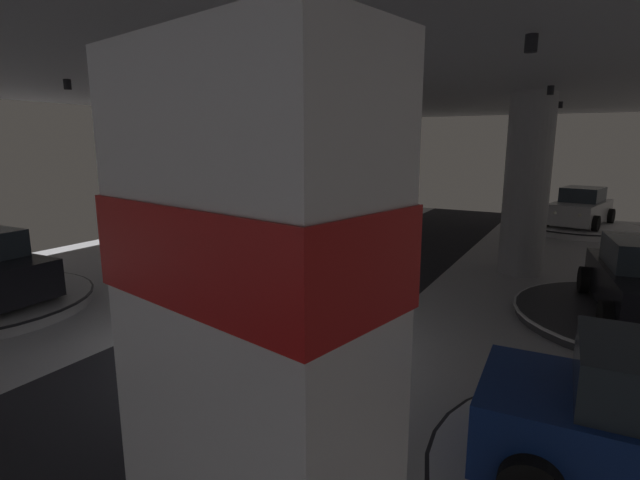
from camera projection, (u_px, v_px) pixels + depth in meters
ground at (240, 346)px, 9.90m from camera, size 24.00×44.00×0.06m
ceiling_with_spotlights at (229, 60)px, 8.77m from camera, size 24.00×44.00×0.39m
column_right at (527, 186)px, 14.81m from camera, size 1.33×1.33×5.50m
display_platform_deep_left at (338, 212)px, 27.20m from camera, size 5.80×5.80×0.29m
pickup_truck_deep_left at (340, 194)px, 26.68m from camera, size 5.28×5.19×2.30m
display_platform_deep_right at (578, 227)px, 22.35m from camera, size 5.32×5.32×0.30m
display_car_deep_right at (581, 208)px, 22.19m from camera, size 2.95×4.49×1.71m
display_platform_far_left at (269, 227)px, 22.33m from camera, size 5.16×5.16×0.29m
display_car_far_left at (269, 208)px, 22.12m from camera, size 4.10×4.36×1.71m
display_platform_mid_left at (217, 252)px, 17.32m from camera, size 5.17×5.17×0.31m
display_car_mid_left at (217, 228)px, 17.12m from camera, size 4.56×3.31×1.71m
visitor_walking_near at (364, 231)px, 17.47m from camera, size 0.32×0.32×1.59m
visitor_walking_far at (332, 233)px, 16.95m from camera, size 0.32×0.32×1.59m
stanchion_a at (134, 343)px, 9.06m from camera, size 0.28×0.28×1.01m
stanchion_b at (361, 285)px, 12.77m from camera, size 0.28×0.28×1.01m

